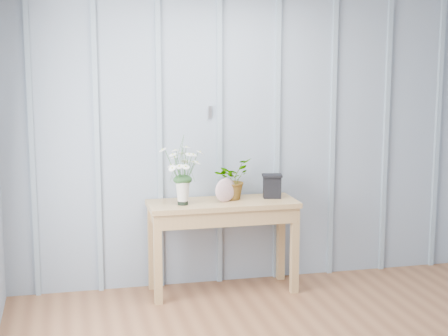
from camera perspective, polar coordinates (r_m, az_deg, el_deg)
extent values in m
cube|color=#8795A6|center=(5.74, 2.03, 2.75)|extent=(4.00, 0.01, 2.50)
cube|color=#B9B9BE|center=(5.63, -1.16, 4.66)|extent=(0.03, 0.01, 0.10)
cube|color=#8095A4|center=(5.54, -15.71, 2.15)|extent=(0.04, 0.03, 2.50)
cube|color=#8095A4|center=(5.54, -10.53, 2.35)|extent=(0.04, 0.03, 2.50)
cube|color=#8095A4|center=(5.58, -5.40, 2.52)|extent=(0.04, 0.03, 2.50)
cube|color=#8095A4|center=(5.67, -0.39, 2.67)|extent=(0.04, 0.03, 2.50)
cube|color=#8095A4|center=(5.80, 4.44, 2.79)|extent=(0.04, 0.03, 2.50)
cube|color=#8095A4|center=(5.97, 9.02, 2.89)|extent=(0.04, 0.03, 2.50)
cube|color=#8095A4|center=(6.18, 13.32, 2.97)|extent=(0.04, 0.03, 2.50)
cube|color=#8095A4|center=(6.42, 17.32, 3.03)|extent=(0.04, 0.03, 2.50)
cube|color=#9D7B4B|center=(5.52, -0.12, -2.99)|extent=(1.20, 0.45, 0.04)
cube|color=#9D7B4B|center=(5.54, -0.12, -3.80)|extent=(1.13, 0.42, 0.12)
cube|color=#9D7B4B|center=(5.35, -5.52, -7.60)|extent=(0.06, 0.06, 0.71)
cube|color=#9D7B4B|center=(5.60, 5.89, -6.83)|extent=(0.06, 0.06, 0.71)
cube|color=#9D7B4B|center=(5.69, -6.02, -6.56)|extent=(0.06, 0.06, 0.71)
cube|color=#9D7B4B|center=(5.93, 4.74, -5.89)|extent=(0.06, 0.06, 0.71)
cylinder|color=black|center=(5.40, -3.44, -2.79)|extent=(0.08, 0.08, 0.05)
cone|color=beige|center=(5.38, -3.44, -1.97)|extent=(0.14, 0.14, 0.19)
ellipsoid|color=#1B3D1C|center=(5.37, -3.45, -0.97)|extent=(0.15, 0.12, 0.08)
imported|color=#1B3D1C|center=(5.58, 0.66, -0.92)|extent=(0.39, 0.39, 0.33)
ellipsoid|color=#94516A|center=(5.48, 0.12, -1.85)|extent=(0.20, 0.12, 0.19)
cube|color=black|center=(5.65, 4.01, -1.60)|extent=(0.16, 0.13, 0.18)
cube|color=black|center=(5.63, 4.02, -0.63)|extent=(0.18, 0.15, 0.02)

